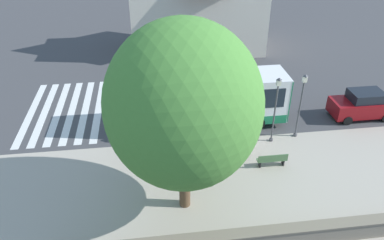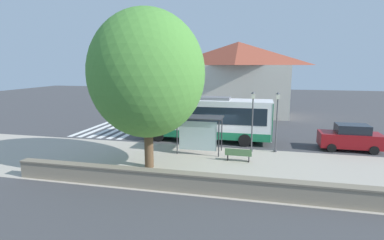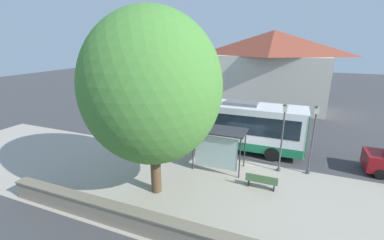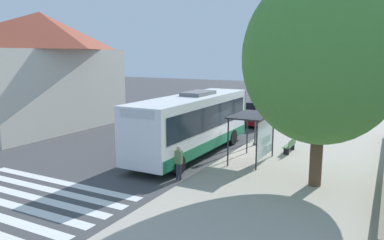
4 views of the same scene
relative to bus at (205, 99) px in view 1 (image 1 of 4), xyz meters
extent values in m
plane|color=#424244|center=(-1.98, -1.42, -1.91)|extent=(120.00, 120.00, 0.00)
cube|color=#ADA393|center=(-6.48, -1.42, -1.90)|extent=(9.00, 44.00, 0.02)
cube|color=silver|center=(3.02, 7.32, -1.91)|extent=(9.00, 0.50, 0.01)
cube|color=silver|center=(3.02, 8.27, -1.91)|extent=(9.00, 0.50, 0.01)
cube|color=silver|center=(3.02, 9.22, -1.91)|extent=(9.00, 0.50, 0.01)
cube|color=silver|center=(3.02, 10.17, -1.91)|extent=(9.00, 0.50, 0.01)
cube|color=silver|center=(3.02, 11.12, -1.91)|extent=(9.00, 0.50, 0.01)
cube|color=silver|center=(3.02, 12.07, -1.91)|extent=(9.00, 0.50, 0.01)
cube|color=gray|center=(-10.53, -1.42, -1.46)|extent=(0.50, 20.00, 0.92)
cube|color=#776C5B|center=(-10.53, -1.42, -0.96)|extent=(0.60, 20.00, 0.08)
cube|color=beige|center=(14.08, -1.45, 1.23)|extent=(6.30, 12.41, 6.29)
cube|color=white|center=(0.00, 0.02, 0.05)|extent=(2.63, 10.78, 3.03)
cube|color=black|center=(0.00, 0.02, 0.45)|extent=(2.67, 9.92, 1.33)
cube|color=#197247|center=(0.00, 0.02, -1.16)|extent=(2.67, 10.56, 0.61)
cube|color=#197247|center=(0.00, -5.34, 0.05)|extent=(2.67, 0.06, 2.91)
cube|color=black|center=(0.00, 5.37, 1.27)|extent=(1.97, 0.08, 0.42)
cube|color=slate|center=(0.00, -0.79, 1.68)|extent=(1.32, 2.37, 0.22)
cylinder|color=black|center=(-1.24, 3.79, -1.41)|extent=(0.30, 1.00, 1.00)
cylinder|color=black|center=(1.24, 3.79, -1.41)|extent=(0.30, 1.00, 1.00)
cylinder|color=black|center=(-1.24, -3.32, -1.41)|extent=(0.30, 1.00, 1.00)
cylinder|color=black|center=(1.24, -3.32, -1.41)|extent=(0.30, 1.00, 1.00)
cylinder|color=#2D2D33|center=(-2.83, -1.71, -0.63)|extent=(0.08, 0.08, 2.57)
cylinder|color=#2D2D33|center=(-2.83, 1.25, -0.63)|extent=(0.08, 0.08, 2.57)
cylinder|color=#2D2D33|center=(-4.40, -1.71, -0.63)|extent=(0.08, 0.08, 2.57)
cylinder|color=#2D2D33|center=(-4.40, 1.25, -0.63)|extent=(0.08, 0.08, 2.57)
cube|color=#2D2D33|center=(-3.61, -0.23, 0.70)|extent=(1.87, 3.27, 0.08)
cube|color=silver|center=(-4.38, -0.23, -0.50)|extent=(0.03, 2.67, 2.06)
cylinder|color=#2D3347|center=(-1.72, 4.42, -1.52)|extent=(0.12, 0.12, 0.80)
cylinder|color=#2D3347|center=(-1.56, 4.42, -1.52)|extent=(0.12, 0.12, 0.80)
cube|color=#59724C|center=(-1.64, 4.42, -0.80)|extent=(0.34, 0.22, 0.64)
sphere|color=tan|center=(-1.64, 4.42, -0.37)|extent=(0.22, 0.22, 0.22)
cube|color=#4C7247|center=(-5.03, -3.12, -1.46)|extent=(0.40, 1.74, 0.06)
cube|color=#4C7247|center=(-5.20, -3.12, -1.23)|extent=(0.04, 1.74, 0.40)
cube|color=black|center=(-5.03, -3.81, -1.69)|extent=(0.32, 0.06, 0.45)
cube|color=black|center=(-5.03, -2.42, -1.69)|extent=(0.32, 0.06, 0.45)
cylinder|color=#4C4C51|center=(-2.28, -5.60, -1.83)|extent=(0.24, 0.24, 0.16)
cylinder|color=#4C4C51|center=(-2.28, -5.60, 0.03)|extent=(0.10, 0.10, 3.89)
cube|color=silver|center=(-2.28, -5.60, 2.16)|extent=(0.24, 0.24, 0.35)
pyramid|color=#4C4C51|center=(-2.28, -5.60, 2.40)|extent=(0.28, 0.28, 0.14)
cylinder|color=#4C4C51|center=(-2.60, -3.88, -1.83)|extent=(0.24, 0.24, 0.16)
cylinder|color=#4C4C51|center=(-2.60, -3.88, 0.05)|extent=(0.10, 0.10, 3.93)
cube|color=silver|center=(-2.60, -3.88, 2.19)|extent=(0.24, 0.24, 0.35)
pyramid|color=#4C4C51|center=(-2.60, -3.88, 2.44)|extent=(0.28, 0.28, 0.14)
cylinder|color=brown|center=(-7.49, 2.18, 0.02)|extent=(0.55, 0.55, 3.87)
ellipsoid|color=#4C8C38|center=(-7.49, 2.18, 3.85)|extent=(6.86, 6.86, 7.55)
cube|color=maroon|center=(-0.51, -10.98, -1.12)|extent=(1.86, 4.30, 1.04)
cube|color=black|center=(-0.51, -11.09, -0.28)|extent=(1.58, 2.24, 0.65)
cylinder|color=black|center=(-1.39, -9.59, -1.59)|extent=(0.22, 0.64, 0.64)
cylinder|color=black|center=(0.38, -9.59, -1.59)|extent=(0.22, 0.64, 0.64)
cylinder|color=black|center=(0.38, -12.38, -1.59)|extent=(0.22, 0.64, 0.64)
camera|label=1|loc=(-21.32, 3.62, 11.71)|focal=35.00mm
camera|label=2|loc=(-24.22, -4.43, 4.34)|focal=28.00mm
camera|label=3|loc=(-18.23, -4.23, 6.02)|focal=24.00mm
camera|label=4|loc=(-10.23, 19.16, 3.97)|focal=35.00mm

